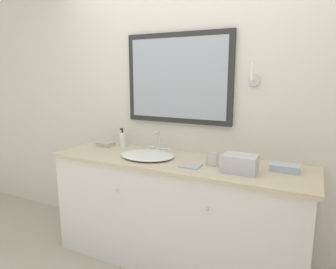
{
  "coord_description": "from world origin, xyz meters",
  "views": [
    {
      "loc": [
        0.97,
        -1.77,
        1.56
      ],
      "look_at": [
        -0.07,
        0.32,
        1.09
      ],
      "focal_mm": 32.0,
      "sensor_mm": 36.0,
      "label": 1
    }
  ],
  "objects_px": {
    "sink_basin": "(148,155)",
    "picture_frame": "(212,160)",
    "soap_bottle": "(123,139)",
    "appliance_box": "(240,164)"
  },
  "relations": [
    {
      "from": "appliance_box",
      "to": "picture_frame",
      "type": "height_order",
      "value": "appliance_box"
    },
    {
      "from": "picture_frame",
      "to": "appliance_box",
      "type": "bearing_deg",
      "value": -11.21
    },
    {
      "from": "appliance_box",
      "to": "soap_bottle",
      "type": "bearing_deg",
      "value": 166.41
    },
    {
      "from": "appliance_box",
      "to": "picture_frame",
      "type": "relative_size",
      "value": 2.19
    },
    {
      "from": "sink_basin",
      "to": "soap_bottle",
      "type": "relative_size",
      "value": 2.59
    },
    {
      "from": "sink_basin",
      "to": "soap_bottle",
      "type": "bearing_deg",
      "value": 151.39
    },
    {
      "from": "sink_basin",
      "to": "picture_frame",
      "type": "height_order",
      "value": "sink_basin"
    },
    {
      "from": "soap_bottle",
      "to": "appliance_box",
      "type": "distance_m",
      "value": 1.22
    },
    {
      "from": "soap_bottle",
      "to": "appliance_box",
      "type": "height_order",
      "value": "soap_bottle"
    },
    {
      "from": "sink_basin",
      "to": "picture_frame",
      "type": "relative_size",
      "value": 4.35
    }
  ]
}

